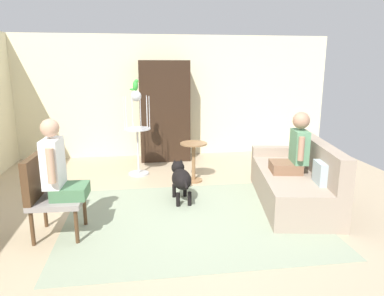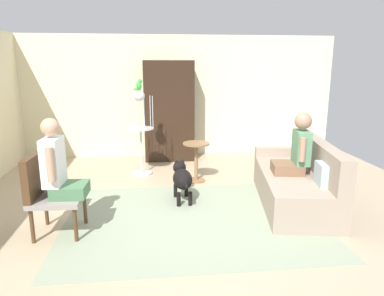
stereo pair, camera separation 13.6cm
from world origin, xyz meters
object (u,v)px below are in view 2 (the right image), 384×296
(armchair, at_px, (47,189))
(dog, at_px, (182,178))
(couch, at_px, (297,182))
(armoire_cabinet, at_px, (169,111))
(person_on_couch, at_px, (297,149))
(person_on_armchair, at_px, (58,166))
(bird_cage_stand, at_px, (141,128))
(round_end_table, at_px, (196,158))
(parrot, at_px, (139,85))

(armchair, distance_m, dog, 1.83)
(couch, bearing_deg, armoire_cabinet, 122.20)
(person_on_couch, bearing_deg, armchair, -170.15)
(person_on_armchair, height_order, armoire_cabinet, armoire_cabinet)
(couch, xyz_separation_m, bird_cage_stand, (-2.21, 1.63, 0.53))
(person_on_armchair, bearing_deg, armchair, 177.53)
(person_on_armchair, height_order, round_end_table, person_on_armchair)
(armoire_cabinet, bearing_deg, armchair, -115.76)
(person_on_couch, relative_size, dog, 1.01)
(dog, bearing_deg, round_end_table, 69.49)
(couch, distance_m, bird_cage_stand, 2.80)
(bird_cage_stand, bearing_deg, person_on_armchair, -111.22)
(parrot, bearing_deg, person_on_couch, -37.10)
(couch, relative_size, person_on_armchair, 2.34)
(dog, height_order, parrot, parrot)
(armchair, relative_size, person_on_couch, 1.11)
(round_end_table, bearing_deg, person_on_couch, -42.02)
(dog, relative_size, bird_cage_stand, 0.56)
(dog, height_order, bird_cage_stand, bird_cage_stand)
(round_end_table, height_order, dog, round_end_table)
(round_end_table, bearing_deg, bird_cage_stand, 150.66)
(person_on_couch, distance_m, armoire_cabinet, 3.12)
(person_on_couch, relative_size, bird_cage_stand, 0.57)
(armchair, xyz_separation_m, person_on_armchair, (0.15, -0.01, 0.27))
(dog, bearing_deg, armoire_cabinet, 91.58)
(couch, bearing_deg, person_on_couch, -168.41)
(person_on_armchair, relative_size, dog, 1.07)
(couch, bearing_deg, armchair, -170.12)
(dog, distance_m, armoire_cabinet, 2.44)
(person_on_armchair, relative_size, parrot, 4.63)
(couch, bearing_deg, round_end_table, 139.28)
(person_on_couch, height_order, round_end_table, person_on_couch)
(person_on_armchair, relative_size, bird_cage_stand, 0.60)
(dog, xyz_separation_m, parrot, (-0.61, 1.34, 1.24))
(parrot, xyz_separation_m, armoire_cabinet, (0.55, 1.02, -0.58))
(round_end_table, distance_m, armoire_cabinet, 1.68)
(person_on_armchair, bearing_deg, dog, 30.43)
(round_end_table, bearing_deg, armchair, -138.90)
(person_on_armchair, relative_size, round_end_table, 1.36)
(couch, xyz_separation_m, parrot, (-2.21, 1.63, 1.27))
(couch, xyz_separation_m, armchair, (-3.21, -0.56, 0.23))
(person_on_armchair, distance_m, round_end_table, 2.47)
(person_on_armchair, bearing_deg, armoire_cabinet, 66.47)
(armoire_cabinet, bearing_deg, person_on_couch, -58.62)
(couch, xyz_separation_m, round_end_table, (-1.29, 1.11, 0.10))
(couch, xyz_separation_m, person_on_armchair, (-3.06, -0.57, 0.50))
(armchair, distance_m, parrot, 2.62)
(parrot, bearing_deg, dog, -65.34)
(couch, relative_size, parrot, 10.81)
(armchair, height_order, round_end_table, armchair)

